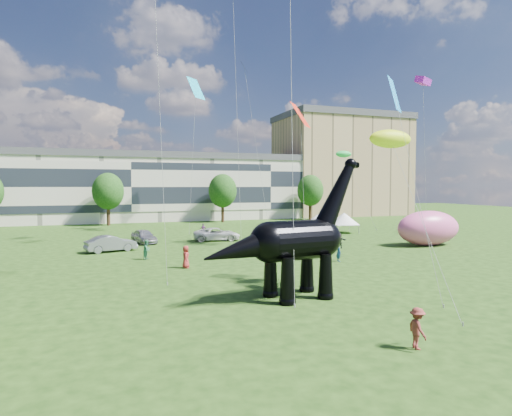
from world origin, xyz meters
name	(u,v)px	position (x,y,z in m)	size (l,w,h in m)	color
ground	(321,294)	(0.00, 0.00, 0.00)	(220.00, 220.00, 0.00)	#16330C
terrace_row	(130,190)	(-8.00, 62.00, 6.00)	(78.00, 11.00, 12.00)	beige
apartment_block	(341,168)	(40.00, 65.00, 11.00)	(28.00, 18.00, 22.00)	tan
tree_mid_left	(108,188)	(-12.00, 53.00, 6.29)	(5.20, 5.20, 9.44)	#382314
tree_mid_right	(223,188)	(8.00, 53.00, 6.29)	(5.20, 5.20, 9.44)	#382314
tree_far_right	(310,188)	(26.00, 53.00, 6.29)	(5.20, 5.20, 9.44)	#382314
dinosaur_sculpture	(291,243)	(-2.17, -0.28, 3.33)	(10.83, 3.48, 8.82)	black
car_silver	(144,236)	(-8.31, 27.91, 0.82)	(1.94, 4.82, 1.64)	#A4A3A7
car_grey	(111,244)	(-12.05, 22.45, 0.83)	(1.76, 5.05, 1.67)	gray
car_white	(217,234)	(0.32, 27.37, 0.79)	(2.63, 5.71, 1.59)	silver
car_dark	(268,239)	(4.58, 20.87, 0.84)	(2.34, 5.76, 1.67)	#595960
gazebo_near	(317,220)	(15.46, 29.94, 1.91)	(5.13, 5.13, 2.71)	white
gazebo_far	(344,219)	(19.56, 29.61, 2.04)	(4.61, 4.61, 2.90)	white
inflatable_pink	(428,228)	(21.76, 15.29, 1.97)	(7.87, 3.94, 3.94)	#E85A9D
visitors	(189,253)	(-5.73, 13.37, 0.87)	(44.23, 43.80, 1.88)	slate
kites	(161,78)	(-6.26, 26.86, 18.97)	(65.36, 47.55, 23.38)	red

